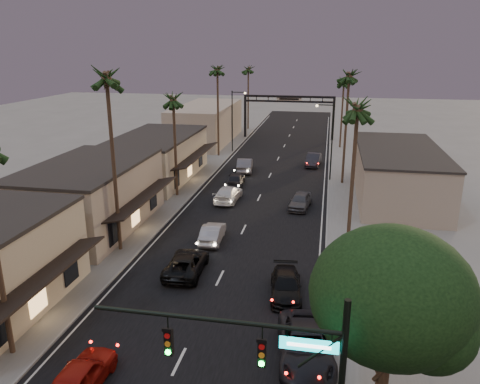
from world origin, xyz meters
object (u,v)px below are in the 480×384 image
at_px(oncoming_red, 80,377).
at_px(palm_rc, 344,79).
at_px(palm_far, 248,67).
at_px(oncoming_pickup, 187,263).
at_px(palm_lb, 106,73).
at_px(palm_rb, 349,73).
at_px(palm_ld, 217,67).
at_px(corner_tree, 393,301).
at_px(palm_lc, 173,95).
at_px(curbside_near, 306,345).
at_px(palm_ra, 358,103).
at_px(streetlight_left, 234,116).
at_px(oncoming_silver, 213,233).
at_px(curbside_black, 286,286).
at_px(traffic_signal, 283,368).
at_px(streetlight_right, 330,136).
at_px(arch, 289,106).

bearing_deg(oncoming_red, palm_rc, -102.45).
relative_size(palm_far, oncoming_pickup, 2.53).
relative_size(palm_lb, palm_rb, 1.07).
xyz_separation_m(palm_ld, palm_rb, (17.20, -11.00, 0.00)).
bearing_deg(palm_rb, corner_tree, -88.63).
bearing_deg(palm_lc, palm_rb, 24.94).
distance_m(palm_rc, curbside_near, 53.51).
height_order(corner_tree, palm_ra, palm_ra).
xyz_separation_m(streetlight_left, oncoming_silver, (4.91, -32.93, -4.61)).
distance_m(palm_lb, palm_ld, 33.01).
bearing_deg(curbside_near, corner_tree, -57.63).
relative_size(streetlight_left, palm_lb, 0.59).
relative_size(palm_ld, palm_rb, 1.00).
relative_size(oncoming_silver, curbside_black, 0.92).
xyz_separation_m(traffic_signal, palm_rc, (2.91, 60.00, 5.39)).
height_order(palm_far, curbside_near, palm_far).
xyz_separation_m(palm_lc, palm_rc, (17.20, 28.00, 0.00)).
bearing_deg(palm_lc, curbside_black, -54.36).
bearing_deg(palm_ld, oncoming_silver, -77.59).
relative_size(palm_lc, curbside_near, 2.08).
relative_size(palm_rc, oncoming_red, 2.63).
bearing_deg(curbside_near, streetlight_right, 81.60).
relative_size(arch, curbside_near, 2.59).
distance_m(arch, streetlight_right, 25.94).
xyz_separation_m(traffic_signal, curbside_black, (-1.06, 13.54, -4.39)).
bearing_deg(palm_lc, arch, 75.80).
bearing_deg(curbside_black, palm_ra, 52.00).
height_order(corner_tree, streetlight_right, streetlight_right).
relative_size(palm_lc, palm_ra, 0.92).
xyz_separation_m(traffic_signal, curbside_near, (0.51, 7.42, -4.27)).
relative_size(arch, palm_rc, 1.25).
bearing_deg(streetlight_left, arch, 60.03).
bearing_deg(palm_far, streetlight_left, -86.05).
bearing_deg(traffic_signal, oncoming_red, 161.46).
relative_size(oncoming_red, curbside_black, 0.98).
xyz_separation_m(palm_lb, palm_ld, (0.00, 33.00, -0.97)).
xyz_separation_m(arch, palm_rb, (8.60, -26.00, 6.88)).
xyz_separation_m(traffic_signal, arch, (-5.69, 66.00, 0.45)).
bearing_deg(oncoming_silver, palm_lc, -62.07).
relative_size(traffic_signal, palm_lc, 0.70).
distance_m(arch, palm_rc, 11.59).
bearing_deg(corner_tree, streetlight_left, 107.97).
xyz_separation_m(traffic_signal, palm_ld, (-14.29, 51.00, 7.33)).
bearing_deg(streetlight_left, oncoming_pickup, -83.41).
bearing_deg(streetlight_left, palm_rc, 21.14).
bearing_deg(palm_ra, streetlight_left, 114.54).
bearing_deg(streetlight_right, curbside_black, -94.76).
relative_size(palm_ra, palm_rc, 1.08).
bearing_deg(palm_rb, curbside_near, -94.21).
bearing_deg(oncoming_pickup, arch, -94.86).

